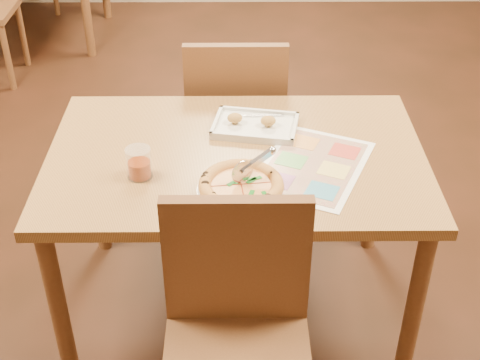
{
  "coord_description": "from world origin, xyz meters",
  "views": [
    {
      "loc": [
        -0.0,
        -1.94,
        1.95
      ],
      "look_at": [
        0.01,
        -0.23,
        0.77
      ],
      "focal_mm": 50.0,
      "sensor_mm": 36.0,
      "label": 1
    }
  ],
  "objects_px": {
    "menu": "(312,166)",
    "glass_tumbler": "(139,165)",
    "chair_far": "(236,109)",
    "appetizer_tray": "(255,126)",
    "dining_table": "(236,174)",
    "chair_near": "(237,313)",
    "pizza_cutter": "(253,165)",
    "plate": "(240,191)",
    "pizza": "(241,185)"
  },
  "relations": [
    {
      "from": "chair_near",
      "to": "plate",
      "type": "bearing_deg",
      "value": 88.21
    },
    {
      "from": "dining_table",
      "to": "chair_far",
      "type": "distance_m",
      "value": 0.61
    },
    {
      "from": "dining_table",
      "to": "chair_near",
      "type": "distance_m",
      "value": 0.61
    },
    {
      "from": "chair_near",
      "to": "chair_far",
      "type": "bearing_deg",
      "value": 90.0
    },
    {
      "from": "plate",
      "to": "glass_tumbler",
      "type": "xyz_separation_m",
      "value": [
        -0.33,
        0.1,
        0.04
      ]
    },
    {
      "from": "glass_tumbler",
      "to": "menu",
      "type": "bearing_deg",
      "value": 5.53
    },
    {
      "from": "chair_far",
      "to": "plate",
      "type": "xyz_separation_m",
      "value": [
        0.01,
        -0.83,
        0.16
      ]
    },
    {
      "from": "dining_table",
      "to": "chair_near",
      "type": "bearing_deg",
      "value": -90.0
    },
    {
      "from": "appetizer_tray",
      "to": "pizza_cutter",
      "type": "bearing_deg",
      "value": -92.68
    },
    {
      "from": "pizza_cutter",
      "to": "menu",
      "type": "relative_size",
      "value": 0.3
    },
    {
      "from": "chair_near",
      "to": "chair_far",
      "type": "height_order",
      "value": "same"
    },
    {
      "from": "dining_table",
      "to": "chair_near",
      "type": "height_order",
      "value": "chair_near"
    },
    {
      "from": "dining_table",
      "to": "pizza_cutter",
      "type": "distance_m",
      "value": 0.27
    },
    {
      "from": "dining_table",
      "to": "glass_tumbler",
      "type": "bearing_deg",
      "value": -156.52
    },
    {
      "from": "dining_table",
      "to": "pizza",
      "type": "height_order",
      "value": "pizza"
    },
    {
      "from": "chair_near",
      "to": "pizza_cutter",
      "type": "bearing_deg",
      "value": 82.8
    },
    {
      "from": "pizza",
      "to": "glass_tumbler",
      "type": "distance_m",
      "value": 0.34
    },
    {
      "from": "appetizer_tray",
      "to": "dining_table",
      "type": "bearing_deg",
      "value": -112.26
    },
    {
      "from": "chair_far",
      "to": "appetizer_tray",
      "type": "height_order",
      "value": "chair_far"
    },
    {
      "from": "chair_near",
      "to": "plate",
      "type": "xyz_separation_m",
      "value": [
        0.01,
        0.37,
        0.16
      ]
    },
    {
      "from": "chair_far",
      "to": "pizza_cutter",
      "type": "height_order",
      "value": "chair_far"
    },
    {
      "from": "menu",
      "to": "appetizer_tray",
      "type": "bearing_deg",
      "value": 127.02
    },
    {
      "from": "appetizer_tray",
      "to": "glass_tumbler",
      "type": "xyz_separation_m",
      "value": [
        -0.38,
        -0.3,
        0.03
      ]
    },
    {
      "from": "chair_near",
      "to": "pizza",
      "type": "relative_size",
      "value": 1.74
    },
    {
      "from": "chair_near",
      "to": "pizza_cutter",
      "type": "relative_size",
      "value": 3.48
    },
    {
      "from": "glass_tumbler",
      "to": "pizza_cutter",
      "type": "bearing_deg",
      "value": -9.7
    },
    {
      "from": "menu",
      "to": "glass_tumbler",
      "type": "bearing_deg",
      "value": -174.47
    },
    {
      "from": "menu",
      "to": "chair_far",
      "type": "bearing_deg",
      "value": 110.44
    },
    {
      "from": "pizza_cutter",
      "to": "chair_far",
      "type": "bearing_deg",
      "value": 61.76
    },
    {
      "from": "chair_far",
      "to": "menu",
      "type": "xyz_separation_m",
      "value": [
        0.25,
        -0.68,
        0.16
      ]
    },
    {
      "from": "pizza",
      "to": "menu",
      "type": "xyz_separation_m",
      "value": [
        0.24,
        0.15,
        -0.03
      ]
    },
    {
      "from": "chair_near",
      "to": "pizza",
      "type": "bearing_deg",
      "value": 87.65
    },
    {
      "from": "pizza_cutter",
      "to": "chair_near",
      "type": "bearing_deg",
      "value": -129.07
    },
    {
      "from": "dining_table",
      "to": "appetizer_tray",
      "type": "xyz_separation_m",
      "value": [
        0.07,
        0.17,
        0.1
      ]
    },
    {
      "from": "appetizer_tray",
      "to": "glass_tumbler",
      "type": "height_order",
      "value": "glass_tumbler"
    },
    {
      "from": "menu",
      "to": "pizza",
      "type": "bearing_deg",
      "value": -148.1
    },
    {
      "from": "pizza",
      "to": "pizza_cutter",
      "type": "distance_m",
      "value": 0.07
    },
    {
      "from": "pizza_cutter",
      "to": "glass_tumbler",
      "type": "distance_m",
      "value": 0.37
    },
    {
      "from": "menu",
      "to": "chair_near",
      "type": "bearing_deg",
      "value": -116.07
    },
    {
      "from": "chair_far",
      "to": "glass_tumbler",
      "type": "height_order",
      "value": "chair_far"
    },
    {
      "from": "pizza",
      "to": "appetizer_tray",
      "type": "bearing_deg",
      "value": 82.43
    },
    {
      "from": "dining_table",
      "to": "pizza",
      "type": "bearing_deg",
      "value": -86.21
    },
    {
      "from": "pizza",
      "to": "appetizer_tray",
      "type": "distance_m",
      "value": 0.4
    },
    {
      "from": "pizza",
      "to": "menu",
      "type": "distance_m",
      "value": 0.28
    },
    {
      "from": "dining_table",
      "to": "menu",
      "type": "relative_size",
      "value": 2.91
    },
    {
      "from": "dining_table",
      "to": "glass_tumbler",
      "type": "xyz_separation_m",
      "value": [
        -0.31,
        -0.14,
        0.13
      ]
    },
    {
      "from": "appetizer_tray",
      "to": "menu",
      "type": "relative_size",
      "value": 0.74
    },
    {
      "from": "plate",
      "to": "menu",
      "type": "distance_m",
      "value": 0.29
    },
    {
      "from": "appetizer_tray",
      "to": "plate",
      "type": "bearing_deg",
      "value": -98.05
    },
    {
      "from": "pizza_cutter",
      "to": "menu",
      "type": "distance_m",
      "value": 0.25
    }
  ]
}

